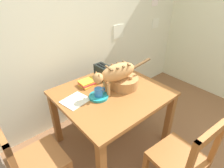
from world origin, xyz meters
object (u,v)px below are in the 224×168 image
(toaster, at_px, (103,72))
(wooden_chair_near, at_px, (34,162))
(coffee_mug, at_px, (99,92))
(dining_table, at_px, (112,99))
(wicker_basket, at_px, (124,82))
(cat, at_px, (117,73))
(saucer_bowl, at_px, (99,96))
(wooden_chair_far, at_px, (182,160))
(magazine, at_px, (75,101))
(book_stack, at_px, (88,83))

(toaster, bearing_deg, wooden_chair_near, -160.90)
(coffee_mug, xyz_separation_m, wooden_chair_near, (-0.77, -0.07, -0.35))
(dining_table, bearing_deg, wicker_basket, -0.49)
(cat, distance_m, saucer_bowl, 0.30)
(wooden_chair_near, height_order, wooden_chair_far, same)
(coffee_mug, height_order, wooden_chair_far, wooden_chair_far)
(cat, xyz_separation_m, coffee_mug, (-0.22, 0.03, -0.15))
(saucer_bowl, xyz_separation_m, wooden_chair_near, (-0.77, -0.07, -0.30))
(dining_table, distance_m, magazine, 0.41)
(saucer_bowl, distance_m, book_stack, 0.28)
(dining_table, xyz_separation_m, cat, (0.05, -0.02, 0.31))
(cat, bearing_deg, wooden_chair_far, -172.03)
(wicker_basket, height_order, toaster, toaster)
(saucer_bowl, bearing_deg, dining_table, -4.00)
(magazine, height_order, wooden_chair_near, wooden_chair_near)
(saucer_bowl, xyz_separation_m, book_stack, (0.06, 0.28, 0.01))
(wooden_chair_near, bearing_deg, saucer_bowl, 94.62)
(coffee_mug, distance_m, book_stack, 0.28)
(dining_table, xyz_separation_m, toaster, (0.11, 0.30, 0.18))
(wicker_basket, xyz_separation_m, toaster, (-0.06, 0.31, 0.03))
(wicker_basket, bearing_deg, toaster, 101.49)
(dining_table, xyz_separation_m, book_stack, (-0.11, 0.29, 0.12))
(dining_table, distance_m, book_stack, 0.33)
(wicker_basket, relative_size, wooden_chair_near, 0.34)
(dining_table, xyz_separation_m, magazine, (-0.39, 0.12, 0.09))
(cat, height_order, wooden_chair_far, cat)
(dining_table, distance_m, coffee_mug, 0.23)
(wooden_chair_near, bearing_deg, cat, 91.63)
(book_stack, height_order, toaster, toaster)
(dining_table, xyz_separation_m, saucer_bowl, (-0.17, 0.01, 0.10))
(saucer_bowl, distance_m, toaster, 0.41)
(wooden_chair_far, bearing_deg, toaster, 91.14)
(magazine, xyz_separation_m, wicker_basket, (0.56, -0.12, 0.06))
(cat, xyz_separation_m, toaster, (0.07, 0.32, -0.14))
(toaster, distance_m, wooden_chair_near, 1.17)
(wooden_chair_near, relative_size, wooden_chair_far, 1.00)
(saucer_bowl, bearing_deg, coffee_mug, 0.00)
(coffee_mug, relative_size, toaster, 0.64)
(magazine, bearing_deg, saucer_bowl, -36.59)
(saucer_bowl, bearing_deg, book_stack, 78.46)
(dining_table, bearing_deg, wooden_chair_near, -176.31)
(wicker_basket, distance_m, wooden_chair_near, 1.17)
(coffee_mug, xyz_separation_m, wicker_basket, (0.34, -0.01, -0.01))
(magazine, relative_size, book_stack, 1.27)
(toaster, bearing_deg, cat, -101.49)
(book_stack, bearing_deg, dining_table, -68.31)
(cat, distance_m, magazine, 0.50)
(coffee_mug, bearing_deg, cat, -8.15)
(cat, distance_m, toaster, 0.36)
(wicker_basket, height_order, wooden_chair_near, wooden_chair_near)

